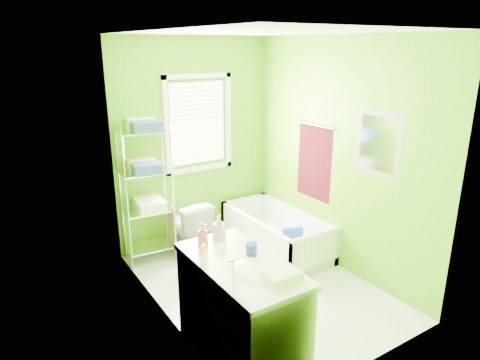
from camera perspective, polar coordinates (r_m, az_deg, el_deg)
ground at (r=4.78m, az=2.51°, el=-13.84°), size 2.90×2.90×0.00m
room_envelope at (r=4.18m, az=2.79°, el=4.54°), size 2.14×2.94×2.62m
window at (r=5.40m, az=-5.60°, el=8.17°), size 0.92×0.05×1.22m
door at (r=3.06m, az=-2.58°, el=-11.55°), size 0.09×0.80×2.00m
right_wall_decor at (r=4.88m, az=12.88°, el=3.28°), size 0.04×1.48×1.17m
bathtub at (r=5.48m, az=5.00°, el=-7.66°), size 0.71×1.53×0.49m
toilet at (r=5.33m, az=-7.04°, el=-6.19°), size 0.42×0.71×0.71m
vanity at (r=3.58m, az=0.15°, el=-16.77°), size 0.60×1.17×1.12m
wire_shelf_unit at (r=5.05m, az=-12.23°, el=0.47°), size 0.60×0.48×1.70m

